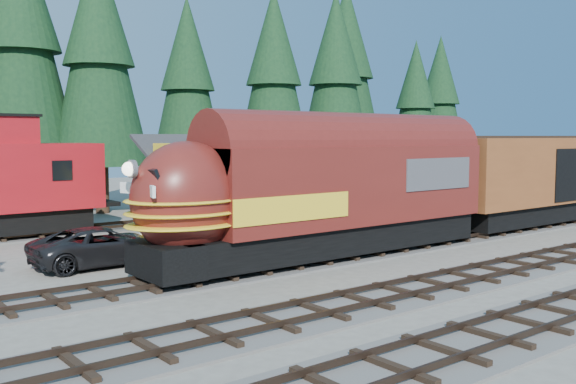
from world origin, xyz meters
TOP-DOWN VIEW (x-y plane):
  - ground at (0.00, 0.00)m, footprint 120.00×120.00m
  - track_siding at (10.00, 4.00)m, footprint 68.00×3.20m
  - track_spur at (-10.00, 18.00)m, footprint 32.00×3.20m
  - depot at (-0.00, 10.50)m, footprint 12.80×7.00m
  - conifer_backdrop at (3.64, 25.53)m, footprint 78.31×21.89m
  - locomotive at (-2.69, 4.00)m, footprint 17.24×3.43m
  - boxcar at (14.25, 4.00)m, footprint 15.09×3.23m
  - pickup_truck_a at (-9.93, 8.74)m, footprint 5.66×2.66m

SIDE VIEW (x-z plane):
  - ground at x=0.00m, z-range 0.00..0.00m
  - track_siding at x=10.00m, z-range -0.11..0.22m
  - track_spur at x=-10.00m, z-range -0.11..0.22m
  - pickup_truck_a at x=-9.93m, z-range 0.00..1.57m
  - locomotive at x=-2.69m, z-range 0.37..5.06m
  - boxcar at x=14.25m, z-range 0.45..5.20m
  - depot at x=0.00m, z-range 0.31..5.61m
  - conifer_backdrop at x=3.64m, z-range 1.37..18.94m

